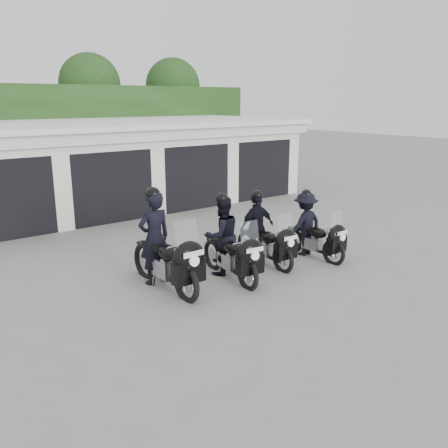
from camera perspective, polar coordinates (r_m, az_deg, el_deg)
ground at (r=10.61m, az=-0.27°, el=-5.69°), size 80.00×80.00×0.00m
garage_block at (r=17.21m, az=-16.89°, el=6.51°), size 16.40×6.80×2.96m
background_vegetation at (r=21.80m, az=-20.95°, el=11.35°), size 20.00×3.90×5.80m
police_bike_a at (r=9.52m, az=-7.32°, el=-2.95°), size 0.72×2.40×2.09m
police_bike_b at (r=10.08m, az=0.30°, el=-2.10°), size 0.91×2.13×1.85m
police_bike_c at (r=11.01m, az=4.51°, el=-0.93°), size 0.98×2.00×1.74m
police_bike_d at (r=11.61m, az=10.26°, el=-0.42°), size 1.01×1.93×1.68m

